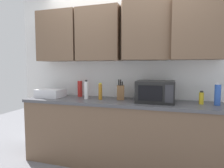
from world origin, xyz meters
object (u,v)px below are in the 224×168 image
(knife_block, at_px, (121,92))
(microwave, at_px, (155,92))
(dish_rack, at_px, (51,93))
(bottle_red_sauce, at_px, (80,88))
(bottle_white_jar, at_px, (86,90))
(bottle_amber_vinegar, at_px, (100,91))
(bottle_yellow_mustard, at_px, (201,98))
(bottle_blue_cleaner, at_px, (218,95))

(knife_block, bearing_deg, microwave, -9.45)
(microwave, height_order, dish_rack, microwave)
(microwave, xyz_separation_m, bottle_red_sauce, (-1.16, 0.18, -0.01))
(bottle_white_jar, bearing_deg, microwave, 1.02)
(bottle_amber_vinegar, xyz_separation_m, bottle_red_sauce, (-0.41, 0.18, 0.01))
(knife_block, bearing_deg, dish_rack, -175.52)
(bottle_white_jar, bearing_deg, bottle_red_sauce, 135.44)
(microwave, bearing_deg, bottle_amber_vinegar, -179.61)
(bottle_yellow_mustard, bearing_deg, dish_rack, -178.83)
(bottle_white_jar, relative_size, bottle_blue_cleaner, 1.04)
(bottle_yellow_mustard, bearing_deg, knife_block, 177.69)
(knife_block, xyz_separation_m, bottle_red_sauce, (-0.68, 0.10, 0.02))
(bottle_blue_cleaner, bearing_deg, bottle_red_sauce, 175.09)
(microwave, height_order, bottle_amber_vinegar, microwave)
(microwave, distance_m, dish_rack, 1.57)
(bottle_blue_cleaner, distance_m, bottle_red_sauce, 1.90)
(bottle_amber_vinegar, xyz_separation_m, bottle_blue_cleaner, (1.48, 0.02, 0.01))
(bottle_blue_cleaner, bearing_deg, bottle_white_jar, -178.95)
(microwave, relative_size, bottle_yellow_mustard, 2.92)
(microwave, xyz_separation_m, knife_block, (-0.48, 0.08, -0.04))
(dish_rack, distance_m, bottle_red_sauce, 0.45)
(microwave, bearing_deg, bottle_white_jar, -178.98)
(dish_rack, relative_size, knife_block, 1.34)
(bottle_red_sauce, bearing_deg, dish_rack, -156.08)
(knife_block, bearing_deg, bottle_white_jar, -168.53)
(dish_rack, distance_m, knife_block, 1.09)
(bottle_amber_vinegar, distance_m, bottle_yellow_mustard, 1.31)
(bottle_white_jar, height_order, bottle_blue_cleaner, bottle_white_jar)
(bottle_blue_cleaner, relative_size, bottle_red_sauce, 0.98)
(knife_block, distance_m, bottle_red_sauce, 0.69)
(knife_block, xyz_separation_m, bottle_blue_cleaner, (1.21, -0.07, 0.02))
(dish_rack, xyz_separation_m, bottle_white_jar, (0.60, -0.01, 0.07))
(bottle_amber_vinegar, relative_size, bottle_yellow_mustard, 1.44)
(microwave, distance_m, bottle_red_sauce, 1.18)
(microwave, height_order, bottle_red_sauce, microwave)
(microwave, relative_size, bottle_amber_vinegar, 2.03)
(bottle_yellow_mustard, bearing_deg, bottle_red_sauce, 175.44)
(bottle_red_sauce, bearing_deg, bottle_amber_vinegar, -24.06)
(microwave, bearing_deg, bottle_blue_cleaner, 1.09)
(bottle_white_jar, relative_size, bottle_red_sauce, 1.02)
(bottle_amber_vinegar, bearing_deg, bottle_yellow_mustard, 1.92)
(dish_rack, height_order, bottle_white_jar, bottle_white_jar)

